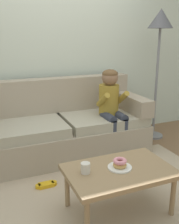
# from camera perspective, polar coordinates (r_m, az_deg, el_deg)

# --- Properties ---
(ground) EXTENTS (10.00, 10.00, 0.00)m
(ground) POSITION_cam_1_polar(r_m,az_deg,el_deg) (3.02, 1.67, -14.41)
(ground) COLOR brown
(wall_back) EXTENTS (8.00, 0.10, 2.80)m
(wall_back) POSITION_cam_1_polar(r_m,az_deg,el_deg) (3.91, -6.93, 14.15)
(wall_back) COLOR beige
(wall_back) RESTS_ON ground
(area_rug) EXTENTS (2.43, 1.62, 0.01)m
(area_rug) POSITION_cam_1_polar(r_m,az_deg,el_deg) (2.83, 3.86, -16.68)
(area_rug) COLOR tan
(area_rug) RESTS_ON ground
(couch) EXTENTS (2.15, 0.90, 0.96)m
(couch) POSITION_cam_1_polar(r_m,az_deg,el_deg) (3.56, -5.77, -3.41)
(couch) COLOR tan
(couch) RESTS_ON ground
(coffee_table) EXTENTS (0.92, 0.60, 0.42)m
(coffee_table) POSITION_cam_1_polar(r_m,az_deg,el_deg) (2.41, 6.30, -12.82)
(coffee_table) COLOR #937551
(coffee_table) RESTS_ON ground
(person_child) EXTENTS (0.34, 0.58, 1.10)m
(person_child) POSITION_cam_1_polar(r_m,az_deg,el_deg) (3.49, 4.67, 1.84)
(person_child) COLOR olive
(person_child) RESTS_ON ground
(plate) EXTENTS (0.21, 0.21, 0.01)m
(plate) POSITION_cam_1_polar(r_m,az_deg,el_deg) (2.40, 6.39, -11.54)
(plate) COLOR white
(plate) RESTS_ON coffee_table
(donut) EXTENTS (0.14, 0.14, 0.04)m
(donut) POSITION_cam_1_polar(r_m,az_deg,el_deg) (2.39, 6.41, -11.01)
(donut) COLOR tan
(donut) RESTS_ON plate
(donut_second) EXTENTS (0.15, 0.15, 0.04)m
(donut_second) POSITION_cam_1_polar(r_m,az_deg,el_deg) (2.37, 6.44, -10.24)
(donut_second) COLOR pink
(donut_second) RESTS_ON donut
(mug) EXTENTS (0.08, 0.08, 0.09)m
(mug) POSITION_cam_1_polar(r_m,az_deg,el_deg) (2.29, -0.86, -11.74)
(mug) COLOR silver
(mug) RESTS_ON coffee_table
(toy_controller) EXTENTS (0.23, 0.09, 0.05)m
(toy_controller) POSITION_cam_1_polar(r_m,az_deg,el_deg) (2.94, -9.12, -15.03)
(toy_controller) COLOR gold
(toy_controller) RESTS_ON ground
(floor_lamp) EXTENTS (0.35, 0.35, 1.86)m
(floor_lamp) POSITION_cam_1_polar(r_m,az_deg,el_deg) (4.04, 14.65, 16.04)
(floor_lamp) COLOR slate
(floor_lamp) RESTS_ON ground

